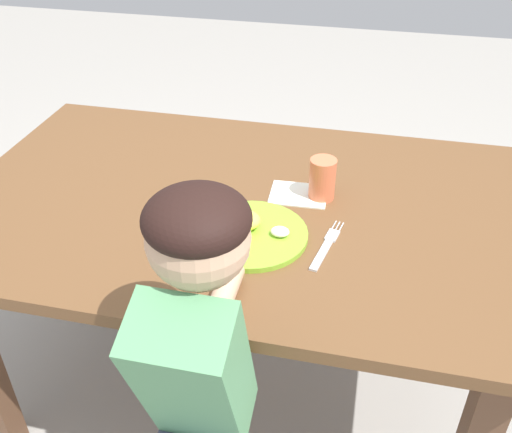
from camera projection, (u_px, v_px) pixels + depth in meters
name	position (u px, v px, depth m)	size (l,w,h in m)	color
ground_plane	(243.00, 386.00, 1.87)	(8.00, 8.00, 0.00)	#9C9890
dining_table	(239.00, 233.00, 1.52)	(1.45, 0.92, 0.72)	brown
plate	(249.00, 231.00, 1.33)	(0.27, 0.27, 0.06)	#89C532
fork	(326.00, 247.00, 1.30)	(0.06, 0.20, 0.01)	silver
spoon	(175.00, 220.00, 1.38)	(0.04, 0.21, 0.02)	#AF824C
drinking_cup	(322.00, 179.00, 1.44)	(0.07, 0.07, 0.11)	#E46F49
person	(199.00, 426.00, 1.07)	(0.17, 0.40, 1.06)	#4D516B
napkin	(298.00, 194.00, 1.48)	(0.15, 0.11, 0.00)	white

